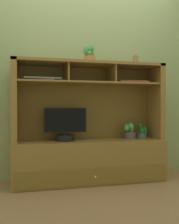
% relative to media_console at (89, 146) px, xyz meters
% --- Properties ---
extents(floor_plane, '(6.00, 6.00, 0.02)m').
position_rel_media_console_xyz_m(floor_plane, '(0.00, -0.01, -0.41)').
color(floor_plane, '#976D4A').
rests_on(floor_plane, ground).
extents(back_wall, '(6.00, 0.02, 2.80)m').
position_rel_media_console_xyz_m(back_wall, '(0.00, 0.26, 1.00)').
color(back_wall, '#8D9F69').
rests_on(back_wall, ground).
extents(media_console, '(1.69, 0.50, 1.34)m').
position_rel_media_console_xyz_m(media_console, '(0.00, 0.00, 0.00)').
color(media_console, olive).
rests_on(media_console, ground).
extents(tv_monitor, '(0.47, 0.21, 0.37)m').
position_rel_media_console_xyz_m(tv_monitor, '(-0.28, -0.02, 0.22)').
color(tv_monitor, black).
rests_on(tv_monitor, media_console).
extents(potted_orchid, '(0.16, 0.16, 0.19)m').
position_rel_media_console_xyz_m(potted_orchid, '(0.50, 0.02, 0.15)').
color(potted_orchid, '#55444F').
rests_on(potted_orchid, media_console).
extents(potted_fern, '(0.13, 0.13, 0.18)m').
position_rel_media_console_xyz_m(potted_fern, '(0.65, -0.00, 0.14)').
color(potted_fern, '#4A5250').
rests_on(potted_fern, media_console).
extents(magazine_stack_left, '(0.36, 0.30, 0.03)m').
position_rel_media_console_xyz_m(magazine_stack_left, '(0.52, -0.02, 0.74)').
color(magazine_stack_left, '#A63836').
rests_on(magazine_stack_left, media_console).
extents(magazine_stack_centre, '(0.39, 0.26, 0.03)m').
position_rel_media_console_xyz_m(magazine_stack_centre, '(-0.53, -0.05, 0.74)').
color(magazine_stack_centre, '#AF2F26').
rests_on(magazine_stack_centre, media_console).
extents(diffuser_bottle, '(0.06, 0.06, 0.30)m').
position_rel_media_console_xyz_m(diffuser_bottle, '(0.55, -0.03, 1.00)').
color(diffuser_bottle, olive).
rests_on(diffuser_bottle, media_console).
extents(potted_succulent, '(0.15, 0.15, 0.20)m').
position_rel_media_console_xyz_m(potted_succulent, '(-0.00, -0.02, 1.03)').
color(potted_succulent, '#AB7A45').
rests_on(potted_succulent, media_console).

